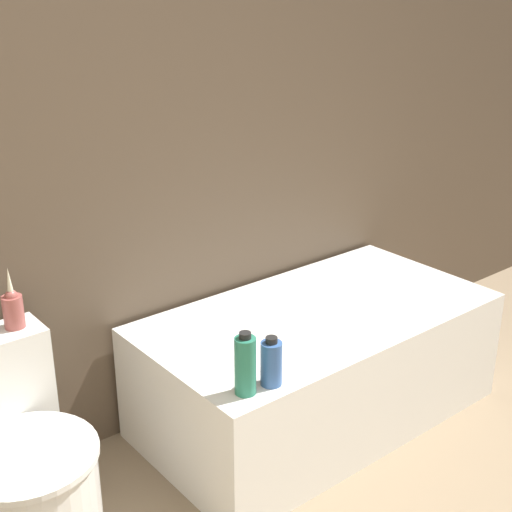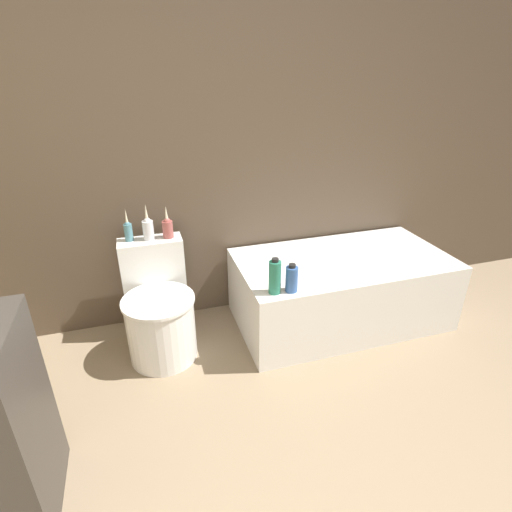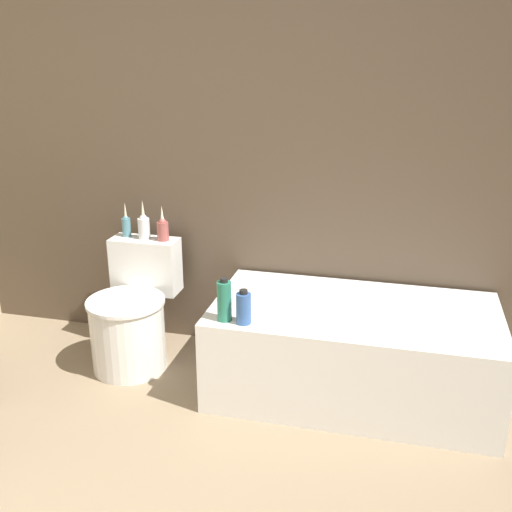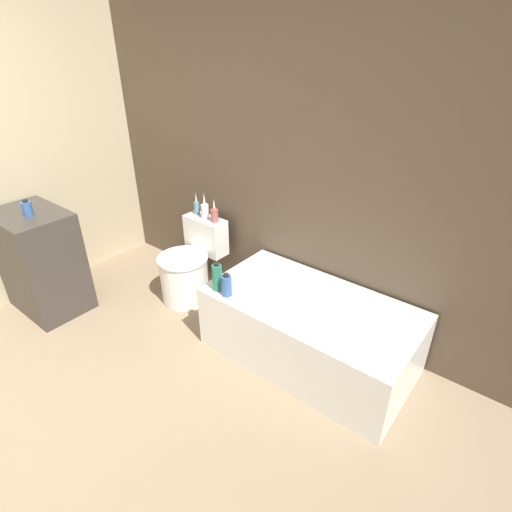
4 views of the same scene
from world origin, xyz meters
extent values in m
cube|color=brown|center=(0.00, 2.18, 1.30)|extent=(6.40, 0.06, 2.60)
cube|color=white|center=(0.76, 1.75, 0.24)|extent=(1.45, 0.77, 0.49)
cube|color=#B7BCC6|center=(0.76, 1.75, 0.48)|extent=(1.25, 0.57, 0.01)
cylinder|color=white|center=(-0.48, 1.70, 0.20)|extent=(0.41, 0.41, 0.40)
cylinder|color=white|center=(-0.48, 1.70, 0.41)|extent=(0.43, 0.43, 0.02)
cube|color=white|center=(-0.48, 1.99, 0.52)|extent=(0.40, 0.17, 0.32)
cylinder|color=teal|center=(-0.60, 2.01, 0.74)|extent=(0.05, 0.05, 0.11)
sphere|color=teal|center=(-0.60, 2.01, 0.79)|extent=(0.03, 0.03, 0.03)
cone|color=beige|center=(-0.60, 2.01, 0.84)|extent=(0.02, 0.02, 0.10)
cylinder|color=silver|center=(-0.48, 1.99, 0.74)|extent=(0.07, 0.07, 0.12)
sphere|color=silver|center=(-0.48, 1.99, 0.80)|extent=(0.04, 0.04, 0.04)
cone|color=beige|center=(-0.48, 1.99, 0.86)|extent=(0.02, 0.02, 0.11)
cylinder|color=#994C47|center=(-0.37, 1.99, 0.74)|extent=(0.07, 0.07, 0.11)
sphere|color=#994C47|center=(-0.37, 1.99, 0.79)|extent=(0.04, 0.04, 0.04)
cone|color=beige|center=(-0.37, 1.99, 0.84)|extent=(0.02, 0.02, 0.10)
cylinder|color=#267259|center=(0.16, 1.46, 0.59)|extent=(0.07, 0.07, 0.20)
cylinder|color=black|center=(0.16, 1.46, 0.69)|extent=(0.04, 0.04, 0.02)
cylinder|color=#335999|center=(0.26, 1.44, 0.56)|extent=(0.07, 0.07, 0.15)
cylinder|color=black|center=(0.26, 1.44, 0.65)|extent=(0.04, 0.04, 0.02)
camera|label=1|loc=(-1.06, -0.10, 1.74)|focal=50.00mm
camera|label=2|loc=(-0.53, -0.40, 1.67)|focal=28.00mm
camera|label=3|loc=(0.95, -1.06, 1.76)|focal=42.00mm
camera|label=4|loc=(1.85, -0.22, 2.08)|focal=28.00mm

